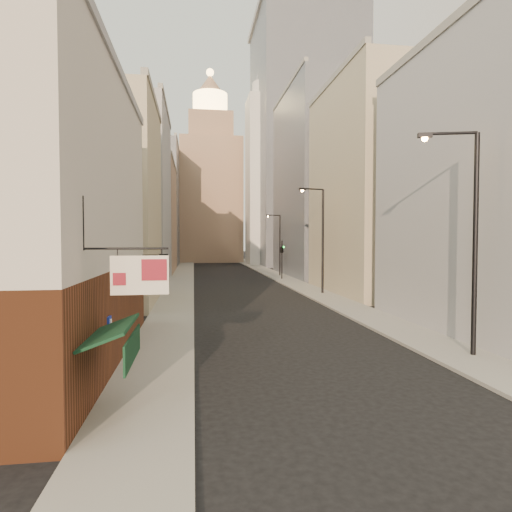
{
  "coord_description": "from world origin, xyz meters",
  "views": [
    {
      "loc": [
        -5.0,
        -9.3,
        5.15
      ],
      "look_at": [
        -0.95,
        18.42,
        4.07
      ],
      "focal_mm": 30.0,
      "sensor_mm": 36.0,
      "label": 1
    }
  ],
  "objects": [
    {
      "name": "sidewalk_left",
      "position": [
        -6.5,
        55.0,
        0.07
      ],
      "size": [
        3.0,
        140.0,
        0.15
      ],
      "primitive_type": "cube",
      "color": "gray",
      "rests_on": "ground"
    },
    {
      "name": "highrise",
      "position": [
        18.0,
        78.0,
        25.66
      ],
      "size": [
        21.0,
        23.0,
        51.2
      ],
      "color": "gray",
      "rests_on": "ground"
    },
    {
      "name": "streetlamp_far",
      "position": [
        6.73,
        49.24,
        4.9
      ],
      "size": [
        2.18,
        0.84,
        8.58
      ],
      "rotation": [
        0.0,
        0.0,
        0.3
      ],
      "color": "black",
      "rests_on": "ground"
    },
    {
      "name": "left_bldg_beige",
      "position": [
        -12.0,
        26.0,
        8.0
      ],
      "size": [
        8.0,
        12.0,
        16.0
      ],
      "primitive_type": "cube",
      "color": "tan",
      "rests_on": "ground"
    },
    {
      "name": "right_bldg_grey",
      "position": [
        12.0,
        12.0,
        8.0
      ],
      "size": [
        8.0,
        16.0,
        16.0
      ],
      "primitive_type": "cube",
      "color": "#A0A0A6",
      "rests_on": "ground"
    },
    {
      "name": "left_bldg_tan",
      "position": [
        -12.0,
        60.0,
        8.5
      ],
      "size": [
        8.0,
        18.0,
        17.0
      ],
      "primitive_type": "cube",
      "color": "#9E795E",
      "rests_on": "ground"
    },
    {
      "name": "traffic_light_right",
      "position": [
        6.14,
        44.1,
        3.95
      ],
      "size": [
        0.83,
        0.83,
        5.0
      ],
      "rotation": [
        0.0,
        0.0,
        3.4
      ],
      "color": "black",
      "rests_on": "ground"
    },
    {
      "name": "sidewalk_right",
      "position": [
        6.5,
        55.0,
        0.07
      ],
      "size": [
        3.0,
        140.0,
        0.15
      ],
      "primitive_type": "cube",
      "color": "gray",
      "rests_on": "ground"
    },
    {
      "name": "left_bldg_grey",
      "position": [
        -12.0,
        42.0,
        10.0
      ],
      "size": [
        8.0,
        16.0,
        20.0
      ],
      "primitive_type": "cube",
      "color": "#A0A0A6",
      "rests_on": "ground"
    },
    {
      "name": "right_bldg_wingrid",
      "position": [
        12.0,
        50.0,
        13.0
      ],
      "size": [
        8.0,
        20.0,
        26.0
      ],
      "primitive_type": "cube",
      "color": "gray",
      "rests_on": "ground"
    },
    {
      "name": "white_tower",
      "position": [
        10.0,
        78.0,
        18.61
      ],
      "size": [
        8.0,
        8.0,
        41.5
      ],
      "color": "silver",
      "rests_on": "ground"
    },
    {
      "name": "ground",
      "position": [
        0.0,
        0.0,
        0.0
      ],
      "size": [
        360.0,
        360.0,
        0.0
      ],
      "primitive_type": "plane",
      "color": "black",
      "rests_on": "ground"
    },
    {
      "name": "streetlamp_mid",
      "position": [
        6.71,
        29.26,
        5.64
      ],
      "size": [
        2.55,
        0.81,
        9.87
      ],
      "rotation": [
        0.0,
        0.0,
        0.24
      ],
      "color": "black",
      "rests_on": "ground"
    },
    {
      "name": "streetlamp_near",
      "position": [
        6.77,
        7.62,
        5.59
      ],
      "size": [
        2.51,
        0.86,
        9.78
      ],
      "rotation": [
        0.0,
        0.0,
        -0.26
      ],
      "color": "black",
      "rests_on": "ground"
    },
    {
      "name": "clock_tower",
      "position": [
        -1.0,
        92.0,
        17.63
      ],
      "size": [
        14.0,
        14.0,
        44.9
      ],
      "color": "#9E795E",
      "rests_on": "ground"
    },
    {
      "name": "left_bldg_wingrid",
      "position": [
        -12.0,
        80.0,
        12.0
      ],
      "size": [
        8.0,
        20.0,
        24.0
      ],
      "primitive_type": "cube",
      "color": "gray",
      "rests_on": "ground"
    },
    {
      "name": "right_bldg_beige",
      "position": [
        12.0,
        30.0,
        10.0
      ],
      "size": [
        8.0,
        16.0,
        20.0
      ],
      "primitive_type": "cube",
      "color": "tan",
      "rests_on": "ground"
    },
    {
      "name": "near_building_left",
      "position": [
        -10.99,
        9.0,
        6.02
      ],
      "size": [
        8.3,
        23.04,
        12.3
      ],
      "color": "brown",
      "rests_on": "ground"
    }
  ]
}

